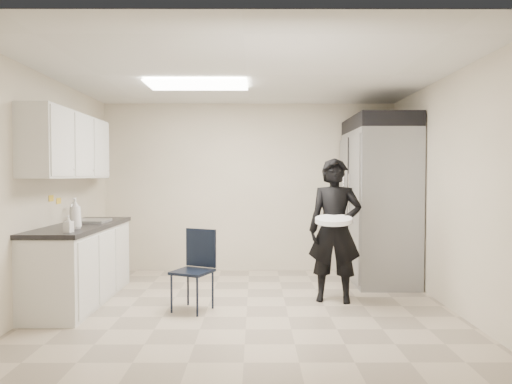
{
  "coord_description": "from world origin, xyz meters",
  "views": [
    {
      "loc": [
        0.09,
        -5.11,
        1.47
      ],
      "look_at": [
        0.1,
        0.2,
        1.29
      ],
      "focal_mm": 32.0,
      "sensor_mm": 36.0,
      "label": 1
    }
  ],
  "objects_px": {
    "commercial_fridge": "(379,206)",
    "man_tuxedo": "(335,230)",
    "folding_chair": "(192,272)",
    "lower_counter": "(81,265)"
  },
  "relations": [
    {
      "from": "commercial_fridge",
      "to": "man_tuxedo",
      "type": "bearing_deg",
      "value": -127.03
    },
    {
      "from": "folding_chair",
      "to": "man_tuxedo",
      "type": "bearing_deg",
      "value": 37.67
    },
    {
      "from": "lower_counter",
      "to": "commercial_fridge",
      "type": "bearing_deg",
      "value": 15.88
    },
    {
      "from": "commercial_fridge",
      "to": "folding_chair",
      "type": "bearing_deg",
      "value": -149.28
    },
    {
      "from": "commercial_fridge",
      "to": "man_tuxedo",
      "type": "distance_m",
      "value": 1.35
    },
    {
      "from": "folding_chair",
      "to": "man_tuxedo",
      "type": "xyz_separation_m",
      "value": [
        1.62,
        0.38,
        0.41
      ]
    },
    {
      "from": "folding_chair",
      "to": "commercial_fridge",
      "type": "bearing_deg",
      "value": 55.32
    },
    {
      "from": "lower_counter",
      "to": "folding_chair",
      "type": "relative_size",
      "value": 2.22
    },
    {
      "from": "commercial_fridge",
      "to": "man_tuxedo",
      "type": "relative_size",
      "value": 1.25
    },
    {
      "from": "commercial_fridge",
      "to": "folding_chair",
      "type": "xyz_separation_m",
      "value": [
        -2.43,
        -1.44,
        -0.62
      ]
    }
  ]
}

